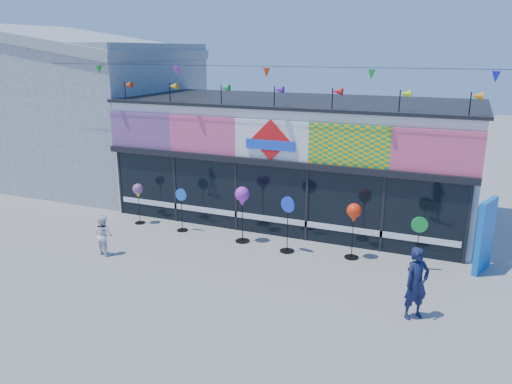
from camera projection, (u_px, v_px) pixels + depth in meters
The scene contains 12 objects.
ground at pixel (223, 277), 13.10m from camera, with size 80.00×80.00×0.00m, color gray.
kite_shop at pixel (296, 158), 17.80m from camera, with size 16.00×5.70×5.31m.
neighbour_building at pixel (90, 109), 22.14m from camera, with size 8.18×7.20×6.87m.
blue_sign at pixel (485, 236), 13.22m from camera, with size 0.48×0.99×2.00m.
spinner_0 at pixel (138, 192), 16.88m from camera, with size 0.36×0.36×1.41m.
spinner_1 at pixel (182, 209), 16.27m from camera, with size 0.40×0.37×1.44m.
spinner_2 at pixel (242, 198), 15.16m from camera, with size 0.45×0.45×1.77m.
spinner_3 at pixel (287, 223), 14.54m from camera, with size 0.46×0.43×1.69m.
spinner_4 at pixel (354, 215), 13.97m from camera, with size 0.41×0.41×1.63m.
spinner_5 at pixel (418, 243), 13.27m from camera, with size 0.43×0.39×1.53m.
adult_man at pixel (416, 283), 10.93m from camera, with size 0.60×0.40×1.65m, color #13193D.
child at pixel (104, 235), 14.44m from camera, with size 0.57×0.33×1.18m, color white.
Camera 1 is at (5.44, -10.70, 5.77)m, focal length 35.00 mm.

